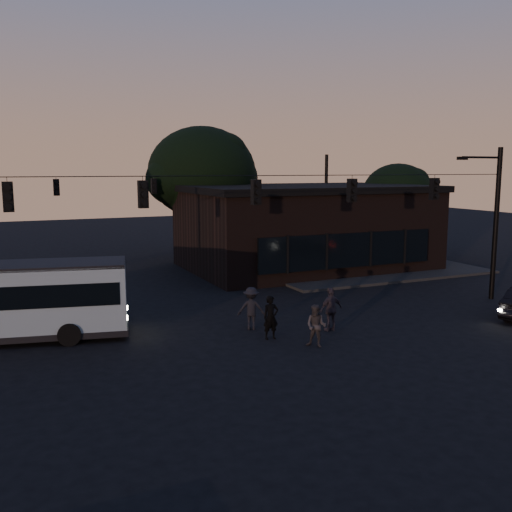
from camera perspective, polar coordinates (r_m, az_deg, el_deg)
name	(u,v)px	position (r m, az deg, el deg)	size (l,w,h in m)	color
ground	(304,358)	(20.10, 4.80, -10.08)	(120.00, 120.00, 0.00)	black
sidewalk_far_right	(360,268)	(37.83, 10.33, -1.14)	(14.00, 10.00, 0.15)	black
building	(305,227)	(37.55, 4.95, 2.95)	(15.40, 10.41, 5.40)	black
tree_behind	(202,173)	(40.82, -5.42, 8.30)	(7.60, 7.60, 9.43)	black
tree_right	(397,193)	(44.12, 13.97, 6.09)	(5.20, 5.20, 6.86)	black
signal_rig_near	(256,220)	(22.69, 0.00, 3.62)	(26.24, 0.30, 7.50)	black
signal_rig_far	(154,204)	(37.81, -10.13, 5.16)	(26.24, 0.30, 7.50)	black
pedestrian_a	(271,317)	(21.89, 1.49, -6.16)	(0.62, 0.41, 1.69)	black
pedestrian_b	(316,326)	(21.07, 6.03, -6.96)	(0.77, 0.60, 1.58)	#2E2A2A
pedestrian_c	(331,309)	(23.15, 7.51, -5.31)	(1.04, 0.43, 1.77)	#29232B
pedestrian_d	(251,308)	(23.18, -0.47, -5.25)	(1.12, 0.65, 1.74)	black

